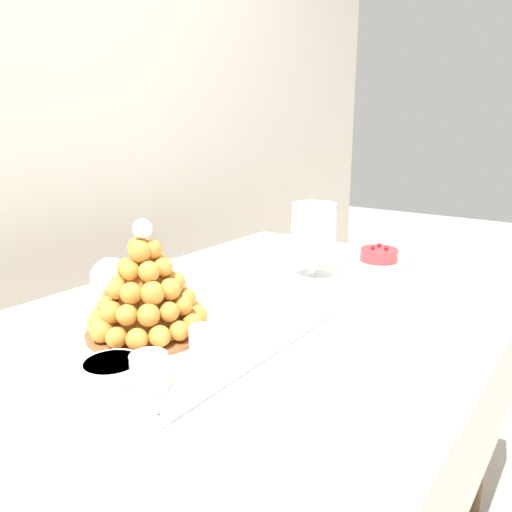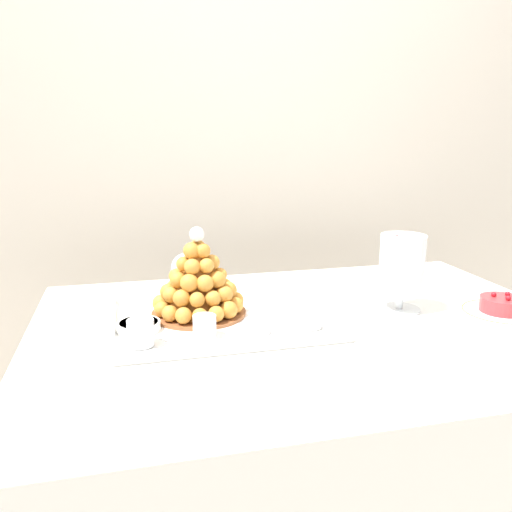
{
  "view_description": "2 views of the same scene",
  "coord_description": "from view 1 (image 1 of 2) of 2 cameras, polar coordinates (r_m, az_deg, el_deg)",
  "views": [
    {
      "loc": [
        -0.92,
        -0.62,
        1.23
      ],
      "look_at": [
        0.01,
        0.04,
        0.92
      ],
      "focal_mm": 35.24,
      "sensor_mm": 36.0,
      "label": 1
    },
    {
      "loc": [
        -0.44,
        -1.2,
        1.28
      ],
      "look_at": [
        -0.14,
        -0.01,
        0.99
      ],
      "focal_mm": 36.57,
      "sensor_mm": 36.0,
      "label": 2
    }
  ],
  "objects": [
    {
      "name": "dessert_cup_mid_left",
      "position": [
        0.94,
        -5.95,
        -9.62
      ],
      "size": [
        0.06,
        0.06,
        0.05
      ],
      "color": "silver",
      "rests_on": "serving_tray"
    },
    {
      "name": "backdrop_wall",
      "position": [
        1.84,
        -25.32,
        14.3
      ],
      "size": [
        4.8,
        0.1,
        2.5
      ],
      "primitive_type": "cube",
      "color": "silver",
      "rests_on": "ground_plane"
    },
    {
      "name": "macaron_goblet",
      "position": [
        1.39,
        6.55,
        2.93
      ],
      "size": [
        0.12,
        0.12,
        0.22
      ],
      "color": "white",
      "rests_on": "buffet_table"
    },
    {
      "name": "croquembouche",
      "position": [
        1.03,
        -12.35,
        -4.01
      ],
      "size": [
        0.25,
        0.25,
        0.24
      ],
      "color": "brown",
      "rests_on": "serving_tray"
    },
    {
      "name": "dessert_cup_centre",
      "position": [
        1.03,
        -0.69,
        -7.19
      ],
      "size": [
        0.05,
        0.05,
        0.06
      ],
      "color": "silver",
      "rests_on": "serving_tray"
    },
    {
      "name": "dessert_cup_left",
      "position": [
        0.84,
        -12.02,
        -12.88
      ],
      "size": [
        0.06,
        0.06,
        0.06
      ],
      "color": "silver",
      "rests_on": "serving_tray"
    },
    {
      "name": "serving_tray",
      "position": [
        1.06,
        -7.97,
        -8.41
      ],
      "size": [
        0.55,
        0.42,
        0.02
      ],
      "color": "white",
      "rests_on": "buffet_table"
    },
    {
      "name": "buffet_table",
      "position": [
        1.22,
        1.22,
        -9.99
      ],
      "size": [
        1.4,
        0.99,
        0.8
      ],
      "color": "brown",
      "rests_on": "ground_plane"
    },
    {
      "name": "creme_brulee_ramekin",
      "position": [
        0.91,
        -16.05,
        -12.01
      ],
      "size": [
        0.1,
        0.1,
        0.02
      ],
      "color": "white",
      "rests_on": "serving_tray"
    },
    {
      "name": "fruit_tart_plate",
      "position": [
        1.6,
        13.75,
        -0.19
      ],
      "size": [
        0.21,
        0.21,
        0.06
      ],
      "color": "white",
      "rests_on": "buffet_table"
    },
    {
      "name": "wine_glass",
      "position": [
        1.07,
        -16.15,
        -2.62
      ],
      "size": [
        0.08,
        0.08,
        0.16
      ],
      "color": "silver",
      "rests_on": "buffet_table"
    },
    {
      "name": "dessert_cup_mid_right",
      "position": [
        1.14,
        2.78,
        -5.17
      ],
      "size": [
        0.06,
        0.06,
        0.05
      ],
      "color": "silver",
      "rests_on": "serving_tray"
    }
  ]
}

